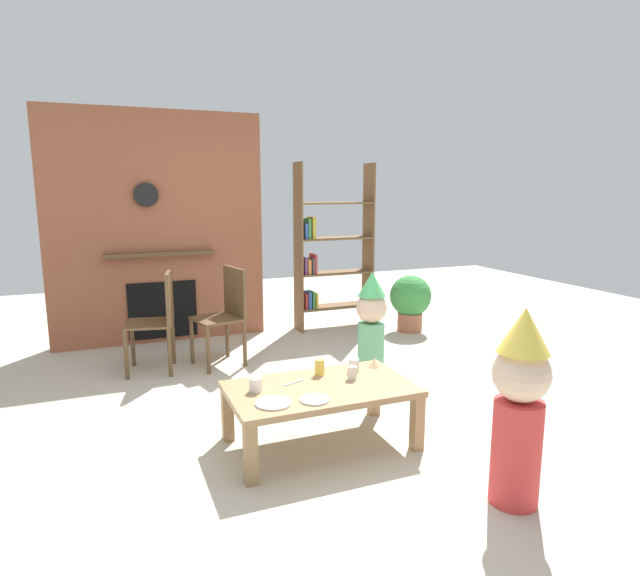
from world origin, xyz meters
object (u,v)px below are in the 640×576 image
object	(u,v)px
child_with_cone_hat	(520,402)
dining_chair_left	(160,315)
paper_cup_near_left	(352,373)
child_in_pink	(371,323)
coffee_table	(321,394)
paper_plate_rear	(315,399)
potted_plant_tall	(410,299)
paper_plate_front	(273,403)
birthday_cake_slice	(374,363)
paper_cup_far_left	(320,367)
dining_chair_middle	(226,310)
paper_cup_near_right	(256,385)
bookshelf	(328,254)
paper_cup_center	(354,365)

from	to	relation	value
child_with_cone_hat	dining_chair_left	xyz separation A→B (m)	(-1.47, 2.83, -0.04)
paper_cup_near_left	child_in_pink	world-z (taller)	child_in_pink
coffee_table	child_with_cone_hat	distance (m)	1.21
paper_cup_near_left	dining_chair_left	bearing A→B (deg)	119.46
paper_plate_rear	potted_plant_tall	distance (m)	3.20
paper_plate_front	birthday_cake_slice	xyz separation A→B (m)	(0.84, 0.36, 0.03)
paper_plate_front	child_in_pink	distance (m)	1.63
paper_cup_far_left	dining_chair_middle	size ratio (longest dim) A/B	0.12
paper_cup_near_right	birthday_cake_slice	world-z (taller)	paper_cup_near_right
paper_plate_front	bookshelf	bearing A→B (deg)	61.42
child_with_cone_hat	child_in_pink	size ratio (longest dim) A/B	1.11
coffee_table	child_in_pink	world-z (taller)	child_in_pink
child_with_cone_hat	birthday_cake_slice	bearing A→B (deg)	-25.50
dining_chair_left	dining_chair_middle	distance (m)	0.59
birthday_cake_slice	potted_plant_tall	bearing A→B (deg)	52.77
paper_cup_near_right	bookshelf	bearing A→B (deg)	58.68
paper_cup_near_left	birthday_cake_slice	xyz separation A→B (m)	(0.25, 0.16, -0.01)
paper_cup_center	paper_plate_front	world-z (taller)	paper_cup_center
child_in_pink	potted_plant_tall	bearing A→B (deg)	179.33
paper_cup_center	dining_chair_middle	bearing A→B (deg)	106.85
paper_cup_far_left	bookshelf	bearing A→B (deg)	65.80
dining_chair_left	paper_cup_far_left	bearing A→B (deg)	128.95
paper_cup_far_left	coffee_table	bearing A→B (deg)	-110.55
paper_cup_center	dining_chair_middle	size ratio (longest dim) A/B	0.10
paper_plate_front	dining_chair_middle	world-z (taller)	dining_chair_middle
paper_cup_near_right	dining_chair_left	bearing A→B (deg)	102.10
paper_plate_front	potted_plant_tall	size ratio (longest dim) A/B	0.33
coffee_table	paper_plate_front	bearing A→B (deg)	-155.85
bookshelf	potted_plant_tall	bearing A→B (deg)	-31.17
paper_cup_near_right	paper_cup_center	world-z (taller)	same
bookshelf	dining_chair_left	bearing A→B (deg)	-157.11
paper_cup_near_right	birthday_cake_slice	xyz separation A→B (m)	(0.89, 0.14, -0.01)
paper_cup_center	potted_plant_tall	world-z (taller)	potted_plant_tall
paper_plate_front	paper_cup_near_left	bearing A→B (deg)	18.59
coffee_table	child_in_pink	size ratio (longest dim) A/B	1.24
bookshelf	paper_plate_rear	xyz separation A→B (m)	(-1.31, -2.89, -0.47)
paper_cup_center	paper_plate_rear	xyz separation A→B (m)	(-0.43, -0.37, -0.04)
paper_cup_near_right	paper_cup_center	bearing A→B (deg)	8.17
dining_chair_left	potted_plant_tall	size ratio (longest dim) A/B	1.39
paper_cup_center	child_in_pink	distance (m)	0.94
child_in_pink	potted_plant_tall	distance (m)	1.71
paper_plate_rear	birthday_cake_slice	distance (m)	0.73
coffee_table	paper_cup_far_left	bearing A→B (deg)	69.45
bookshelf	birthday_cake_slice	distance (m)	2.62
bookshelf	birthday_cake_slice	size ratio (longest dim) A/B	19.00
paper_cup_near_left	child_with_cone_hat	world-z (taller)	child_with_cone_hat
bookshelf	dining_chair_middle	size ratio (longest dim) A/B	2.11
paper_cup_near_right	paper_plate_rear	size ratio (longest dim) A/B	0.50
paper_plate_front	child_with_cone_hat	bearing A→B (deg)	-37.81
paper_cup_near_left	paper_plate_rear	xyz separation A→B (m)	(-0.36, -0.24, -0.04)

